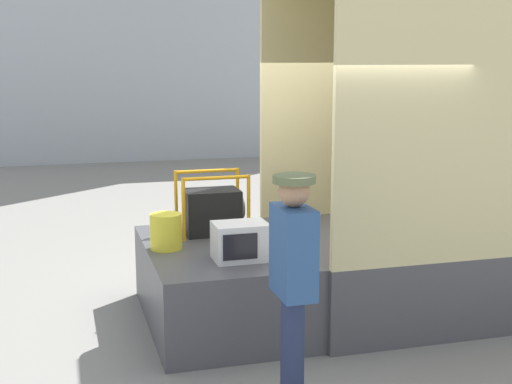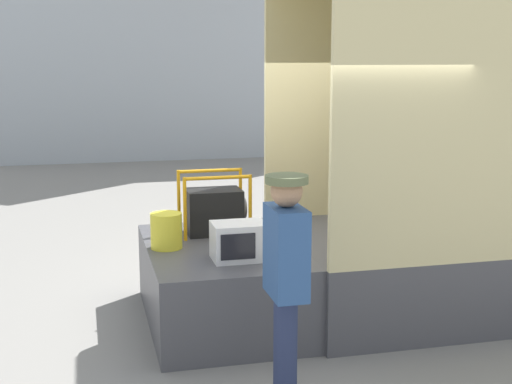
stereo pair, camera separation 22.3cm
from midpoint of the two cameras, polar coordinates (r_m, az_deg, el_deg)
name	(u,v)px [view 2 (the right image)]	position (r m, az deg, el deg)	size (l,w,h in m)	color
ground_plane	(291,314)	(7.32, 3.70, -9.75)	(160.00, 160.00, 0.00)	gray
tailgate_deck	(221,283)	(7.03, -1.87, -7.32)	(1.43, 2.10, 0.77)	#4C4C51
microwave	(239,241)	(6.40, -0.36, -3.97)	(0.48, 0.36, 0.34)	white
portable_generator	(216,210)	(7.34, -2.37, -1.49)	(0.70, 0.49, 0.64)	black
orange_bucket	(166,231)	(6.81, -6.26, -3.10)	(0.30, 0.30, 0.34)	yellow
worker_person	(286,266)	(5.22, 3.65, -5.90)	(0.31, 0.44, 1.74)	navy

